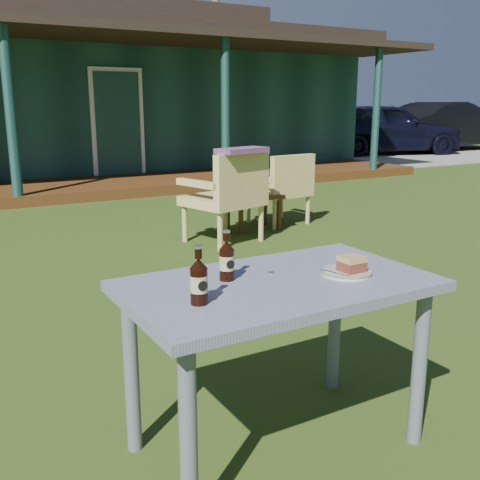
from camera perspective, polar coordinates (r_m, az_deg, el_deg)
ground at (r=3.79m, az=-9.97°, el=-8.04°), size 80.00×80.00×0.00m
gravel_strip at (r=16.67m, az=14.73°, el=8.49°), size 9.00×6.00×0.02m
tree_mid at (r=22.48m, az=-20.43°, el=21.48°), size 0.28×0.28×9.50m
car_near at (r=16.48m, az=14.47°, el=10.93°), size 4.54×2.88×1.44m
car_far at (r=18.47m, az=20.30°, el=10.77°), size 4.43×1.72×1.44m
cafe_table at (r=2.23m, az=3.89°, el=-6.63°), size 1.20×0.70×0.72m
plate at (r=2.31m, az=10.73°, el=-3.22°), size 0.20×0.20×0.01m
cake_slice at (r=2.30m, az=11.30°, el=-2.36°), size 0.09×0.09×0.06m
fork at (r=2.26m, az=9.65°, el=-3.35°), size 0.05×0.14×0.00m
cola_bottle_near at (r=2.17m, az=-1.35°, el=-2.08°), size 0.06×0.06×0.20m
cola_bottle_far at (r=1.92m, az=-4.20°, el=-4.16°), size 0.06×0.06×0.21m
bottle_cap at (r=2.27m, az=3.20°, el=-3.38°), size 0.03×0.03×0.01m
armchair_left at (r=5.66m, az=-1.14°, el=4.86°), size 0.83×0.80×0.93m
armchair_right at (r=6.59m, az=4.39°, el=5.57°), size 0.68×0.64×0.83m
floral_throw at (r=5.48m, az=0.21°, el=9.10°), size 0.58×0.36×0.05m
side_table at (r=6.31m, az=1.38°, el=4.11°), size 0.60×0.40×0.40m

